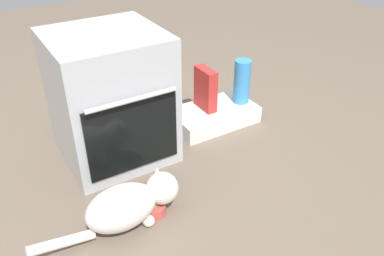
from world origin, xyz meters
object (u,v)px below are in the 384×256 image
object	(u,v)px
pantry_cabinet	(214,115)
cereal_box	(206,89)
food_bowl	(154,208)
water_bottle	(242,82)
cat	(129,204)
oven	(111,98)

from	to	relation	value
pantry_cabinet	cereal_box	xyz separation A→B (m)	(-0.05, 0.04, 0.20)
cereal_box	food_bowl	bearing A→B (deg)	-138.81
food_bowl	water_bottle	distance (m)	1.12
cat	oven	bearing A→B (deg)	71.98
pantry_cabinet	cereal_box	bearing A→B (deg)	141.64
pantry_cabinet	food_bowl	bearing A→B (deg)	-142.34
food_bowl	cereal_box	bearing A→B (deg)	41.19
cat	pantry_cabinet	bearing A→B (deg)	31.55
oven	cat	world-z (taller)	oven
cat	cereal_box	size ratio (longest dim) A/B	2.63
cat	water_bottle	xyz separation A→B (m)	(1.07, 0.56, 0.14)
oven	water_bottle	xyz separation A→B (m)	(0.90, -0.03, -0.11)
cat	food_bowl	bearing A→B (deg)	0.00
food_bowl	water_bottle	size ratio (longest dim) A/B	0.40
pantry_cabinet	cereal_box	world-z (taller)	cereal_box
food_bowl	water_bottle	bearing A→B (deg)	30.33
pantry_cabinet	oven	bearing A→B (deg)	178.72
cat	water_bottle	size ratio (longest dim) A/B	2.46
cereal_box	water_bottle	size ratio (longest dim) A/B	0.93
water_bottle	cat	bearing A→B (deg)	-152.50
pantry_cabinet	cat	bearing A→B (deg)	-146.42
pantry_cabinet	food_bowl	xyz separation A→B (m)	(-0.73, -0.57, -0.02)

